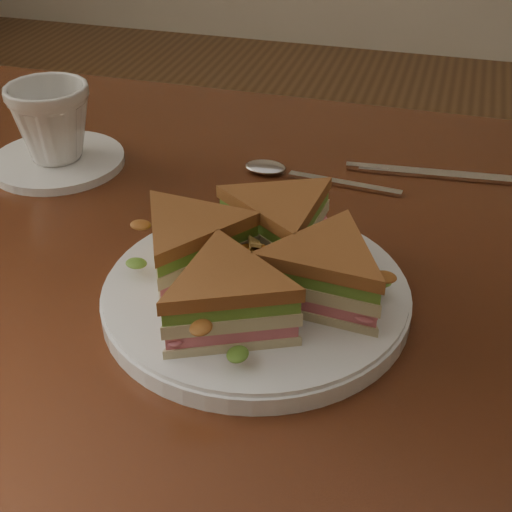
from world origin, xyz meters
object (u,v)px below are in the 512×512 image
Objects in this scene: saucer at (58,161)px; knife at (433,174)px; table at (314,340)px; sandwich_wedges at (256,261)px; spoon at (284,172)px; coffee_cup at (51,122)px; plate at (256,296)px.

knife is at bearing 12.57° from saucer.
knife is 1.38× the size of saucer.
sandwich_wedges is (-0.04, -0.08, 0.14)m from table.
sandwich_wedges is 0.25m from spoon.
table is 6.53× the size of spoon.
knife is at bearing 65.78° from sandwich_wedges.
saucer is at bearing 161.73° from table.
knife is at bearing 66.41° from table.
knife is 0.44m from coffee_cup.
sandwich_wedges is at bearing -115.83° from table.
saucer is at bearing 147.36° from plate.
spoon reaches higher than knife.
saucer reaches higher than table.
saucer is (-0.34, 0.11, 0.10)m from table.
saucer is (-0.30, 0.19, -0.04)m from sandwich_wedges.
plate reaches higher than knife.
table is 0.37m from saucer.
sandwich_wedges is at bearing -32.64° from saucer.
spoon is at bearing 98.58° from plate.
plate reaches higher than spoon.
spoon and saucer have the same top height.
spoon is at bearing -169.77° from knife.
coffee_cup is at bearing -163.90° from spoon.
knife is (0.17, 0.05, -0.00)m from spoon.
saucer is (-0.26, -0.05, 0.00)m from spoon.
coffee_cup reaches higher than saucer.
sandwich_wedges is 0.32m from knife.
spoon is 0.27m from coffee_cup.
table is 5.57× the size of knife.
table is 0.21m from spoon.
spoon is 0.17m from knife.
plate is 0.36m from coffee_cup.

